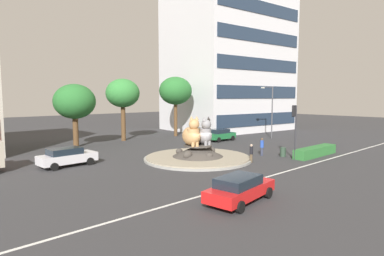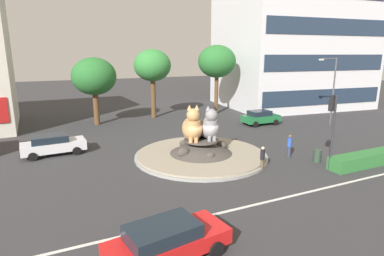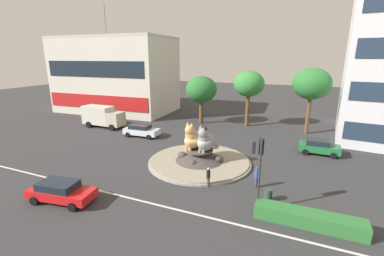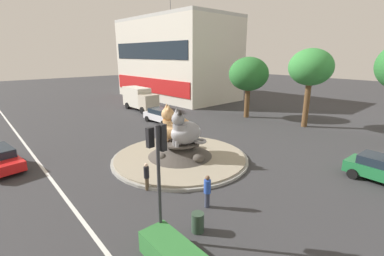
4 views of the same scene
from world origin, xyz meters
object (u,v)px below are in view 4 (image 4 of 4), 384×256
(cat_statue_calico, at_px, (175,127))
(delivery_box_truck, at_px, (140,98))
(pedestrian_blue_shirt, at_px, (207,191))
(litter_bin, at_px, (198,222))
(cat_statue_grey, at_px, (185,131))
(pedestrian_black_shirt, at_px, (147,176))
(second_tree_near_tower, at_px, (311,68))
(broadleaf_tree_behind_island, at_px, (249,74))
(shophouse_block, at_px, (176,59))
(traffic_light_mast, at_px, (159,158))
(sedan_on_far_lane, at_px, (383,169))
(parked_car_right, at_px, (161,115))

(cat_statue_calico, relative_size, delivery_box_truck, 0.43)
(pedestrian_blue_shirt, bearing_deg, litter_bin, 107.07)
(cat_statue_grey, height_order, pedestrian_black_shirt, cat_statue_grey)
(second_tree_near_tower, distance_m, delivery_box_truck, 21.89)
(second_tree_near_tower, bearing_deg, broadleaf_tree_behind_island, -170.48)
(cat_statue_grey, distance_m, litter_bin, 8.11)
(cat_statue_calico, bearing_deg, second_tree_near_tower, -169.09)
(cat_statue_grey, distance_m, delivery_box_truck, 19.96)
(cat_statue_calico, distance_m, broadleaf_tree_behind_island, 15.73)
(cat_statue_grey, bearing_deg, second_tree_near_tower, -172.81)
(shophouse_block, distance_m, delivery_box_truck, 13.52)
(traffic_light_mast, xyz_separation_m, broadleaf_tree_behind_island, (-11.98, 20.84, 1.54))
(second_tree_near_tower, bearing_deg, traffic_light_mast, -77.04)
(sedan_on_far_lane, relative_size, litter_bin, 4.49)
(pedestrian_black_shirt, bearing_deg, broadleaf_tree_behind_island, -159.00)
(cat_statue_grey, xyz_separation_m, shophouse_block, (-24.56, 18.07, 4.44))
(cat_statue_calico, relative_size, cat_statue_grey, 1.04)
(cat_statue_grey, height_order, litter_bin, cat_statue_grey)
(traffic_light_mast, bearing_deg, litter_bin, -28.77)
(pedestrian_black_shirt, relative_size, litter_bin, 1.84)
(parked_car_right, bearing_deg, sedan_on_far_lane, 1.99)
(shophouse_block, height_order, parked_car_right, shophouse_block)
(cat_statue_grey, xyz_separation_m, sedan_on_far_lane, (10.22, 7.27, -1.50))
(delivery_box_truck, relative_size, litter_bin, 7.16)
(sedan_on_far_lane, bearing_deg, second_tree_near_tower, 138.41)
(broadleaf_tree_behind_island, bearing_deg, parked_car_right, -116.13)
(second_tree_near_tower, bearing_deg, pedestrian_black_shirt, -87.14)
(traffic_light_mast, height_order, pedestrian_black_shirt, traffic_light_mast)
(second_tree_near_tower, height_order, sedan_on_far_lane, second_tree_near_tower)
(litter_bin, bearing_deg, traffic_light_mast, -112.91)
(cat_statue_calico, relative_size, pedestrian_black_shirt, 1.66)
(pedestrian_blue_shirt, relative_size, parked_car_right, 0.37)
(cat_statue_grey, distance_m, traffic_light_mast, 8.49)
(shophouse_block, bearing_deg, parked_car_right, -45.33)
(pedestrian_blue_shirt, xyz_separation_m, parked_car_right, (-16.15, 8.13, -0.11))
(parked_car_right, bearing_deg, litter_bin, -32.91)
(cat_statue_calico, relative_size, traffic_light_mast, 0.55)
(broadleaf_tree_behind_island, xyz_separation_m, sedan_on_far_lane, (16.36, -7.57, -4.41))
(broadleaf_tree_behind_island, bearing_deg, second_tree_near_tower, 9.52)
(sedan_on_far_lane, xyz_separation_m, litter_bin, (-3.75, -11.78, -0.37))
(second_tree_near_tower, relative_size, sedan_on_far_lane, 2.02)
(traffic_light_mast, distance_m, shophouse_block, 38.90)
(pedestrian_black_shirt, height_order, litter_bin, pedestrian_black_shirt)
(traffic_light_mast, distance_m, broadleaf_tree_behind_island, 24.09)
(second_tree_near_tower, xyz_separation_m, parked_car_right, (-11.60, -10.71, -5.39))
(second_tree_near_tower, xyz_separation_m, litter_bin, (5.70, -20.51, -5.76))
(delivery_box_truck, bearing_deg, pedestrian_black_shirt, -28.50)
(pedestrian_black_shirt, xyz_separation_m, sedan_on_far_lane, (8.44, 11.51, -0.07))
(cat_statue_calico, height_order, pedestrian_blue_shirt, cat_statue_calico)
(parked_car_right, bearing_deg, second_tree_near_tower, 39.32)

